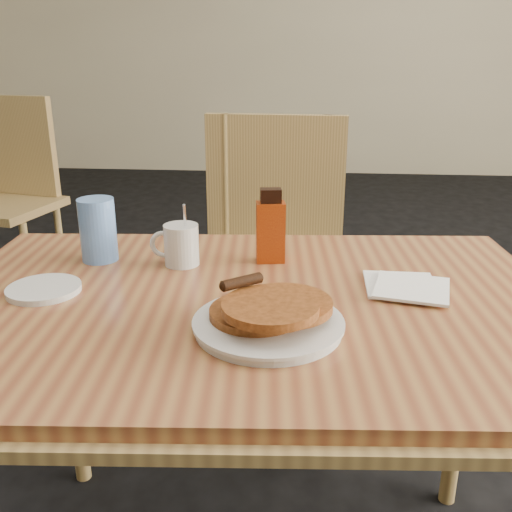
{
  "coord_description": "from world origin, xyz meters",
  "views": [
    {
      "loc": [
        0.14,
        -1.02,
        1.2
      ],
      "look_at": [
        0.05,
        0.03,
        0.82
      ],
      "focal_mm": 40.0,
      "sensor_mm": 36.0,
      "label": 1
    }
  ],
  "objects_px": {
    "syrup_bottle": "(271,228)",
    "main_table": "(248,317)",
    "coffee_mug": "(180,244)",
    "pancake_plate": "(269,317)",
    "blue_tumbler": "(98,230)",
    "chair_main_far": "(273,246)",
    "chair_wall_extra": "(10,180)"
  },
  "relations": [
    {
      "from": "syrup_bottle",
      "to": "main_table",
      "type": "bearing_deg",
      "value": -106.33
    },
    {
      "from": "coffee_mug",
      "to": "pancake_plate",
      "type": "bearing_deg",
      "value": -32.71
    },
    {
      "from": "coffee_mug",
      "to": "blue_tumbler",
      "type": "xyz_separation_m",
      "value": [
        -0.19,
        0.01,
        0.02
      ]
    },
    {
      "from": "main_table",
      "to": "syrup_bottle",
      "type": "height_order",
      "value": "syrup_bottle"
    },
    {
      "from": "chair_main_far",
      "to": "pancake_plate",
      "type": "xyz_separation_m",
      "value": [
        0.04,
        -0.87,
        0.17
      ]
    },
    {
      "from": "main_table",
      "to": "coffee_mug",
      "type": "height_order",
      "value": "coffee_mug"
    },
    {
      "from": "main_table",
      "to": "coffee_mug",
      "type": "relative_size",
      "value": 9.1
    },
    {
      "from": "pancake_plate",
      "to": "blue_tumbler",
      "type": "distance_m",
      "value": 0.52
    },
    {
      "from": "main_table",
      "to": "chair_main_far",
      "type": "height_order",
      "value": "chair_main_far"
    },
    {
      "from": "pancake_plate",
      "to": "coffee_mug",
      "type": "relative_size",
      "value": 1.8
    },
    {
      "from": "syrup_bottle",
      "to": "blue_tumbler",
      "type": "height_order",
      "value": "syrup_bottle"
    },
    {
      "from": "coffee_mug",
      "to": "chair_wall_extra",
      "type": "bearing_deg",
      "value": 150.13
    },
    {
      "from": "main_table",
      "to": "chair_wall_extra",
      "type": "height_order",
      "value": "chair_wall_extra"
    },
    {
      "from": "chair_main_far",
      "to": "pancake_plate",
      "type": "height_order",
      "value": "chair_main_far"
    },
    {
      "from": "main_table",
      "to": "chair_wall_extra",
      "type": "distance_m",
      "value": 2.17
    },
    {
      "from": "pancake_plate",
      "to": "blue_tumbler",
      "type": "height_order",
      "value": "blue_tumbler"
    },
    {
      "from": "syrup_bottle",
      "to": "chair_wall_extra",
      "type": "bearing_deg",
      "value": 125.16
    },
    {
      "from": "chair_main_far",
      "to": "blue_tumbler",
      "type": "height_order",
      "value": "chair_main_far"
    },
    {
      "from": "chair_main_far",
      "to": "syrup_bottle",
      "type": "xyz_separation_m",
      "value": [
        0.02,
        -0.53,
        0.22
      ]
    },
    {
      "from": "main_table",
      "to": "blue_tumbler",
      "type": "distance_m",
      "value": 0.42
    },
    {
      "from": "blue_tumbler",
      "to": "pancake_plate",
      "type": "bearing_deg",
      "value": -37.9
    },
    {
      "from": "chair_main_far",
      "to": "chair_wall_extra",
      "type": "xyz_separation_m",
      "value": [
        -1.37,
        0.94,
        -0.01
      ]
    },
    {
      "from": "syrup_bottle",
      "to": "blue_tumbler",
      "type": "bearing_deg",
      "value": 175.22
    },
    {
      "from": "chair_main_far",
      "to": "syrup_bottle",
      "type": "height_order",
      "value": "chair_main_far"
    },
    {
      "from": "chair_main_far",
      "to": "blue_tumbler",
      "type": "xyz_separation_m",
      "value": [
        -0.36,
        -0.55,
        0.21
      ]
    },
    {
      "from": "pancake_plate",
      "to": "syrup_bottle",
      "type": "relative_size",
      "value": 1.55
    },
    {
      "from": "pancake_plate",
      "to": "blue_tumbler",
      "type": "bearing_deg",
      "value": 142.1
    },
    {
      "from": "main_table",
      "to": "pancake_plate",
      "type": "distance_m",
      "value": 0.15
    },
    {
      "from": "chair_main_far",
      "to": "chair_wall_extra",
      "type": "relative_size",
      "value": 1.01
    },
    {
      "from": "chair_main_far",
      "to": "blue_tumbler",
      "type": "bearing_deg",
      "value": -119.56
    },
    {
      "from": "main_table",
      "to": "syrup_bottle",
      "type": "bearing_deg",
      "value": 82.01
    },
    {
      "from": "syrup_bottle",
      "to": "chair_main_far",
      "type": "bearing_deg",
      "value": 84.26
    }
  ]
}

